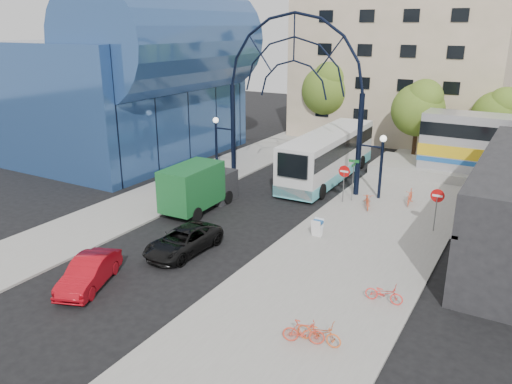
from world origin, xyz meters
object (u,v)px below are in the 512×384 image
Objects in this scene: stop_sign at (344,175)px; city_bus at (329,155)px; gateway_arch at (294,66)px; black_suv at (183,241)px; bike_far_b at (304,332)px; do_not_enter_sign at (437,200)px; bike_near_b at (410,197)px; tree_north_b at (328,87)px; sandwich_board at (317,226)px; tree_north_c at (499,114)px; bike_near_a at (368,200)px; bike_far_a at (384,293)px; street_name_sign at (353,171)px; green_truck at (199,186)px; bike_far_c at (319,332)px; tree_north_a at (419,107)px; red_sedan at (89,272)px.

city_bus reaches higher than stop_sign.
black_suv is (0.37, -13.19, -7.91)m from gateway_arch.
city_bus is 16.20m from black_suv.
stop_sign is 1.60× the size of bike_far_b.
bike_near_b is at bearing 120.86° from do_not_enter_sign.
tree_north_b is 5.11× the size of bike_far_b.
sandwich_board is 0.21× the size of black_suv.
tree_north_b is 20.93m from bike_near_b.
tree_north_c reaches higher than bike_near_b.
bike_near_a is 1.19× the size of bike_far_a.
bike_near_b is (8.70, -0.14, -7.95)m from gateway_arch.
street_name_sign reaches higher than black_suv.
tree_north_c reaches higher than city_bus.
gateway_arch reaches higher than sandwich_board.
black_suv is at bearing -81.71° from tree_north_b.
bike_near_a reaches higher than bike_far_a.
do_not_enter_sign reaches higher than sandwich_board.
green_truck is (-7.95, -6.11, -0.62)m from street_name_sign.
do_not_enter_sign is at bearing -42.90° from bike_near_a.
sandwich_board is at bearing 22.71° from bike_far_c.
tree_north_b is at bearing 158.20° from tree_north_a.
tree_north_a is (0.52, 19.95, 3.86)m from sandwich_board.
bike_far_a is at bearing -91.23° from do_not_enter_sign.
do_not_enter_sign is at bearing -37.89° from city_bus.
sandwich_board is at bearing -115.88° from bike_near_b.
do_not_enter_sign is 1.44× the size of bike_far_c.
bike_far_b is (3.91, -15.89, -1.54)m from street_name_sign.
gateway_arch is 8.72× the size of bike_far_b.
green_truck reaches higher than bike_far_a.
tree_north_c is 3.77× the size of bike_far_c.
bike_far_a is at bearing 3.10° from black_suv.
sandwich_board is (0.80, -6.02, -1.25)m from stop_sign.
bike_far_c is (3.47, -28.94, -4.03)m from tree_north_a.
do_not_enter_sign is at bearing -17.88° from stop_sign.
red_sedan is (-1.10, -18.10, -7.89)m from gateway_arch.
stop_sign reaches higher than sandwich_board.
green_truck is 3.75× the size of bike_near_b.
sandwich_board is 0.61× the size of bike_near_b.
gateway_arch is 2.25× the size of green_truck.
tree_north_c reaches higher than bike_far_b.
bike_near_b is at bearing 59.49° from black_suv.
city_bus is (-3.89, 10.93, 1.13)m from sandwich_board.
do_not_enter_sign is 1.31× the size of bike_near_a.
bike_near_a is at bearing 10.40° from bike_far_c.
street_name_sign reaches higher than bike_far_a.
sandwich_board is 20.33m from tree_north_a.
do_not_enter_sign is 11.58m from city_bus.
tree_north_b is (-9.48, 23.95, 4.52)m from sandwich_board.
tree_north_c reaches higher than street_name_sign.
red_sedan is 2.60× the size of bike_far_b.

